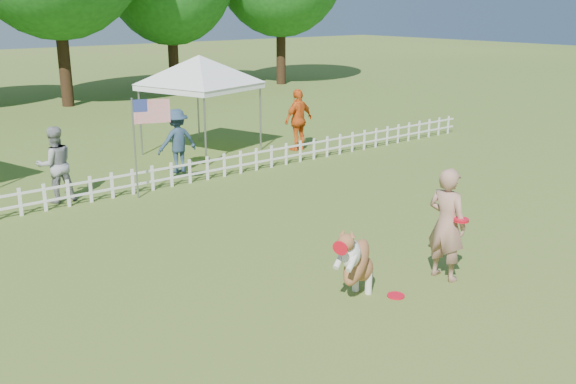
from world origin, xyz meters
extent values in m
plane|color=#3F641F|center=(0.00, 0.00, 0.00)|extent=(120.00, 120.00, 0.00)
imported|color=#A77664|center=(1.03, -0.42, 0.90)|extent=(0.48, 0.69, 1.80)
cylinder|color=red|center=(-0.09, -0.42, 0.01)|extent=(0.27, 0.27, 0.02)
imported|color=gray|center=(-2.28, 7.54, 0.84)|extent=(0.85, 0.68, 1.68)
imported|color=navy|center=(1.07, 8.14, 0.82)|extent=(1.08, 0.65, 1.65)
imported|color=orange|center=(5.19, 8.22, 0.91)|extent=(1.11, 0.56, 1.82)
camera|label=1|loc=(-6.84, -6.23, 4.21)|focal=40.00mm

